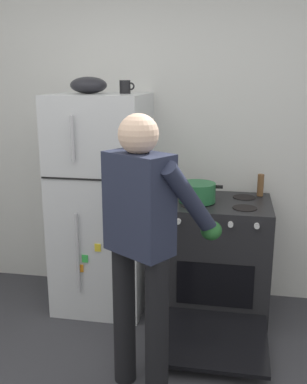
{
  "coord_description": "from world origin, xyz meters",
  "views": [
    {
      "loc": [
        0.5,
        -1.62,
        1.78
      ],
      "look_at": [
        -0.04,
        1.32,
        1.0
      ],
      "focal_mm": 41.74,
      "sensor_mm": 36.0,
      "label": 1
    }
  ],
  "objects_px": {
    "stove_range": "(217,259)",
    "person_cook": "(144,234)",
    "pepper_mill": "(260,185)",
    "coffee_mug": "(125,87)",
    "refrigerator": "(103,203)",
    "mixing_bowl": "(89,85)",
    "red_pot": "(197,192)"
  },
  "relations": [
    {
      "from": "stove_range",
      "to": "coffee_mug",
      "type": "height_order",
      "value": "coffee_mug"
    },
    {
      "from": "person_cook",
      "to": "pepper_mill",
      "type": "relative_size",
      "value": 9.48
    },
    {
      "from": "refrigerator",
      "to": "mixing_bowl",
      "type": "bearing_deg",
      "value": 179.78
    },
    {
      "from": "person_cook",
      "to": "red_pot",
      "type": "distance_m",
      "value": 0.94
    },
    {
      "from": "coffee_mug",
      "to": "pepper_mill",
      "type": "xyz_separation_m",
      "value": [
        1.01,
        0.15,
        -0.73
      ]
    },
    {
      "from": "stove_range",
      "to": "mixing_bowl",
      "type": "relative_size",
      "value": 4.49
    },
    {
      "from": "refrigerator",
      "to": "stove_range",
      "type": "bearing_deg",
      "value": -1.11
    },
    {
      "from": "refrigerator",
      "to": "pepper_mill",
      "type": "distance_m",
      "value": 1.22
    },
    {
      "from": "person_cook",
      "to": "pepper_mill",
      "type": "xyz_separation_m",
      "value": [
        0.67,
        1.17,
        0.02
      ]
    },
    {
      "from": "refrigerator",
      "to": "mixing_bowl",
      "type": "distance_m",
      "value": 0.89
    },
    {
      "from": "person_cook",
      "to": "red_pot",
      "type": "xyz_separation_m",
      "value": [
        0.21,
        0.92,
        0.01
      ]
    },
    {
      "from": "pepper_mill",
      "to": "mixing_bowl",
      "type": "relative_size",
      "value": 0.63
    },
    {
      "from": "refrigerator",
      "to": "red_pot",
      "type": "xyz_separation_m",
      "value": [
        0.73,
        -0.05,
        0.13
      ]
    },
    {
      "from": "red_pot",
      "to": "pepper_mill",
      "type": "distance_m",
      "value": 0.52
    },
    {
      "from": "coffee_mug",
      "to": "red_pot",
      "type": "bearing_deg",
      "value": -10.3
    },
    {
      "from": "stove_range",
      "to": "person_cook",
      "type": "xyz_separation_m",
      "value": [
        -0.37,
        -0.95,
        0.52
      ]
    },
    {
      "from": "red_pot",
      "to": "pepper_mill",
      "type": "bearing_deg",
      "value": 28.52
    },
    {
      "from": "refrigerator",
      "to": "coffee_mug",
      "type": "xyz_separation_m",
      "value": [
        0.18,
        0.05,
        0.88
      ]
    },
    {
      "from": "refrigerator",
      "to": "red_pot",
      "type": "bearing_deg",
      "value": -3.88
    },
    {
      "from": "coffee_mug",
      "to": "pepper_mill",
      "type": "distance_m",
      "value": 1.25
    },
    {
      "from": "person_cook",
      "to": "red_pot",
      "type": "relative_size",
      "value": 4.37
    },
    {
      "from": "red_pot",
      "to": "mixing_bowl",
      "type": "bearing_deg",
      "value": 176.48
    },
    {
      "from": "stove_range",
      "to": "refrigerator",
      "type": "bearing_deg",
      "value": 178.89
    },
    {
      "from": "person_cook",
      "to": "coffee_mug",
      "type": "height_order",
      "value": "coffee_mug"
    },
    {
      "from": "person_cook",
      "to": "coffee_mug",
      "type": "distance_m",
      "value": 1.31
    },
    {
      "from": "refrigerator",
      "to": "pepper_mill",
      "type": "height_order",
      "value": "refrigerator"
    },
    {
      "from": "stove_range",
      "to": "pepper_mill",
      "type": "height_order",
      "value": "pepper_mill"
    },
    {
      "from": "stove_range",
      "to": "coffee_mug",
      "type": "distance_m",
      "value": 1.46
    },
    {
      "from": "pepper_mill",
      "to": "red_pot",
      "type": "bearing_deg",
      "value": -151.48
    },
    {
      "from": "stove_range",
      "to": "pepper_mill",
      "type": "relative_size",
      "value": 7.13
    },
    {
      "from": "mixing_bowl",
      "to": "red_pot",
      "type": "bearing_deg",
      "value": -3.52
    },
    {
      "from": "stove_range",
      "to": "person_cook",
      "type": "bearing_deg",
      "value": -111.19
    }
  ]
}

